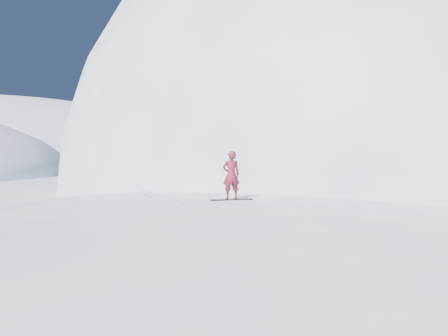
% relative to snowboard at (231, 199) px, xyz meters
% --- Properties ---
extents(ground, '(400.00, 400.00, 0.00)m').
position_rel_snowboard_xyz_m(ground, '(-1.06, -3.13, -2.41)').
color(ground, white).
rests_on(ground, ground).
extents(near_ridge, '(36.00, 28.00, 4.80)m').
position_rel_snowboard_xyz_m(near_ridge, '(-0.06, -0.13, -2.41)').
color(near_ridge, white).
rests_on(near_ridge, ground).
extents(summit_peak, '(60.00, 56.00, 56.00)m').
position_rel_snowboard_xyz_m(summit_peak, '(20.94, 22.87, -2.41)').
color(summit_peak, white).
rests_on(summit_peak, ground).
extents(peak_shoulder, '(28.00, 24.00, 18.00)m').
position_rel_snowboard_xyz_m(peak_shoulder, '(8.94, 16.87, -2.41)').
color(peak_shoulder, white).
rests_on(peak_shoulder, ground).
extents(wind_bumps, '(16.00, 14.40, 1.00)m').
position_rel_snowboard_xyz_m(wind_bumps, '(-1.62, -1.01, -2.41)').
color(wind_bumps, white).
rests_on(wind_bumps, ground).
extents(snowboard, '(1.56, 0.32, 0.03)m').
position_rel_snowboard_xyz_m(snowboard, '(0.00, 0.00, 0.00)').
color(snowboard, black).
rests_on(snowboard, near_ridge).
extents(snowboarder, '(0.65, 0.43, 1.74)m').
position_rel_snowboard_xyz_m(snowboarder, '(0.00, 0.00, 0.88)').
color(snowboarder, maroon).
rests_on(snowboarder, snowboard).
extents(board_tracks, '(1.62, 5.93, 0.04)m').
position_rel_snowboard_xyz_m(board_tracks, '(-2.46, 1.66, 0.01)').
color(board_tracks, silver).
rests_on(board_tracks, ground).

